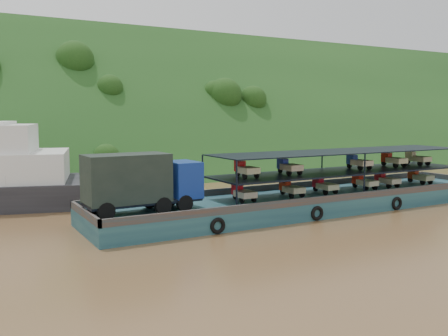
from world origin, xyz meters
TOP-DOWN VIEW (x-y plane):
  - ground at (0.00, 0.00)m, footprint 160.00×160.00m
  - hillside at (0.00, 36.00)m, footprint 140.00×39.60m
  - cargo_barge at (1.44, -1.25)m, footprint 35.00×7.18m

SIDE VIEW (x-z plane):
  - ground at x=0.00m, z-range 0.00..0.00m
  - hillside at x=0.00m, z-range -19.80..19.80m
  - cargo_barge at x=1.44m, z-range -1.26..3.77m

